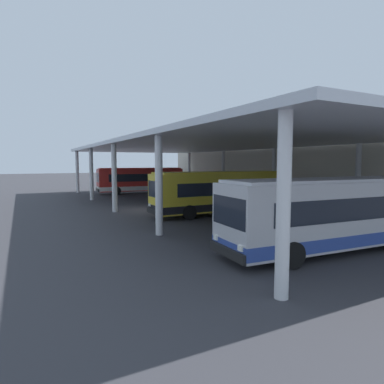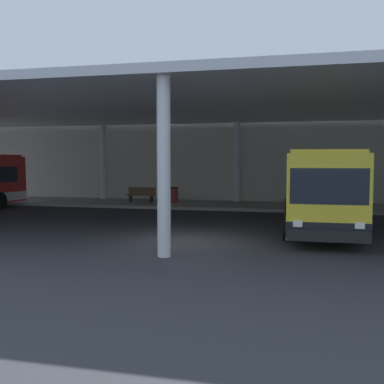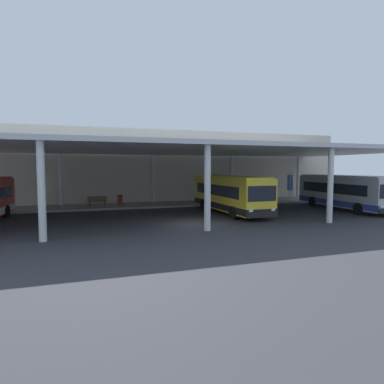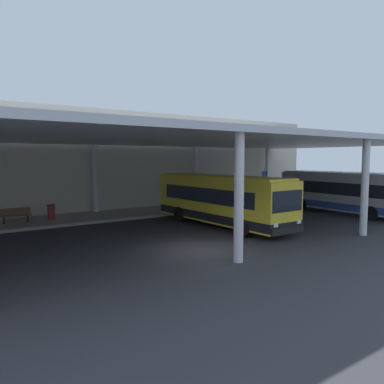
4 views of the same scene
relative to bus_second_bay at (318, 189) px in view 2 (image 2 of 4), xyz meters
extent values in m
plane|color=#333338|center=(-4.64, -4.20, -1.66)|extent=(200.00, 200.00, 0.00)
cube|color=gray|center=(-4.64, 7.55, -1.57)|extent=(42.00, 4.50, 0.18)
cube|color=beige|center=(-4.64, 10.80, 2.39)|extent=(48.00, 1.60, 8.08)
cube|color=silver|center=(-4.64, 1.30, 3.74)|extent=(40.00, 17.00, 0.30)
cylinder|color=silver|center=(-13.89, 9.30, 0.97)|extent=(0.40, 0.40, 5.25)
cylinder|color=silver|center=(-4.64, -6.70, 0.97)|extent=(0.40, 0.40, 5.25)
cylinder|color=silver|center=(-4.64, 9.30, 0.97)|extent=(0.40, 0.40, 5.25)
cube|color=yellow|center=(0.00, 0.00, 0.04)|extent=(2.66, 10.44, 2.70)
cube|color=black|center=(0.00, 0.00, -0.96)|extent=(2.68, 10.46, 0.50)
cube|color=black|center=(0.00, 0.15, 0.34)|extent=(2.67, 8.57, 0.90)
cube|color=black|center=(0.08, -5.15, 0.39)|extent=(2.30, 0.15, 1.10)
cube|color=black|center=(0.08, -5.24, -1.11)|extent=(2.45, 0.20, 0.36)
cube|color=yellow|center=(0.00, 0.00, 1.45)|extent=(2.45, 10.02, 0.12)
cube|color=yellow|center=(0.08, -5.12, 1.21)|extent=(1.75, 0.15, 0.28)
cube|color=white|center=(-0.82, -5.24, -0.76)|extent=(0.28, 0.08, 0.20)
cube|color=white|center=(0.98, -5.22, -0.76)|extent=(0.28, 0.08, 0.20)
cylinder|color=black|center=(-1.18, -3.24, -1.16)|extent=(0.30, 1.00, 1.00)
cylinder|color=black|center=(1.27, -3.21, -1.16)|extent=(0.30, 1.00, 1.00)
cylinder|color=black|center=(-1.27, 2.84, -1.16)|extent=(0.30, 1.00, 1.00)
cylinder|color=black|center=(1.18, 2.88, -1.16)|extent=(0.30, 1.00, 1.00)
cube|color=brown|center=(-10.53, 7.55, -1.03)|extent=(1.80, 0.44, 0.08)
cube|color=brown|center=(-10.53, 7.75, -0.78)|extent=(1.80, 0.06, 0.44)
cube|color=#2D2D33|center=(-11.23, 7.55, -1.25)|extent=(0.10, 0.36, 0.45)
cube|color=#2D2D33|center=(-9.83, 7.55, -1.25)|extent=(0.10, 0.36, 0.45)
cylinder|color=maroon|center=(-8.36, 7.66, -1.03)|extent=(0.48, 0.48, 0.90)
cylinder|color=black|center=(-8.36, 7.66, -0.54)|extent=(0.52, 0.52, 0.08)
camera|label=1|loc=(20.71, -13.14, 2.20)|focal=30.81mm
camera|label=2|loc=(-0.87, -19.08, 1.18)|focal=41.48mm
camera|label=3|loc=(-11.87, -25.15, 2.20)|focal=30.44mm
camera|label=4|loc=(-14.73, -17.76, 2.57)|focal=34.64mm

